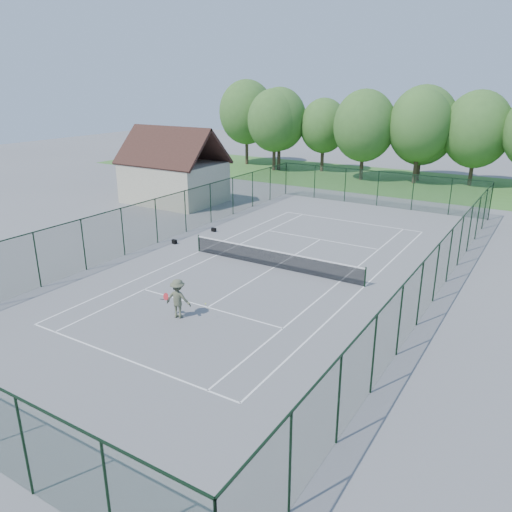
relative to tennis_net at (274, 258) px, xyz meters
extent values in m
plane|color=gray|center=(0.00, 0.00, -0.58)|extent=(140.00, 140.00, 0.00)
cube|color=#447D32|center=(0.00, 30.00, -0.57)|extent=(80.00, 16.00, 0.01)
cube|color=white|center=(0.00, 11.88, -0.57)|extent=(10.97, 0.08, 0.01)
cube|color=white|center=(0.00, -11.88, -0.57)|extent=(10.97, 0.08, 0.01)
cube|color=white|center=(0.00, 6.40, -0.57)|extent=(8.23, 0.08, 0.01)
cube|color=white|center=(0.00, -6.40, -0.57)|extent=(8.23, 0.08, 0.01)
cube|color=white|center=(5.49, 0.00, -0.57)|extent=(0.08, 23.77, 0.01)
cube|color=white|center=(-5.49, 0.00, -0.57)|extent=(0.08, 23.77, 0.01)
cube|color=white|center=(4.12, 0.00, -0.57)|extent=(0.08, 23.77, 0.01)
cube|color=white|center=(-4.12, 0.00, -0.57)|extent=(0.08, 23.77, 0.01)
cube|color=white|center=(0.00, 0.00, -0.57)|extent=(0.08, 12.80, 0.01)
cylinder|color=black|center=(-5.50, 0.00, -0.03)|extent=(0.08, 0.08, 1.10)
cylinder|color=black|center=(5.50, 0.00, -0.03)|extent=(0.08, 0.08, 1.10)
cube|color=black|center=(0.00, 0.00, -0.08)|extent=(11.00, 0.02, 0.96)
cube|color=white|center=(0.00, 0.00, 0.42)|extent=(11.00, 0.05, 0.07)
cube|color=#1B3925|center=(0.00, 18.00, 0.92)|extent=(18.00, 0.02, 3.00)
cube|color=#1B3925|center=(9.00, 0.00, 0.92)|extent=(0.02, 36.00, 3.00)
cube|color=#1B3925|center=(-9.00, 0.00, 0.92)|extent=(0.02, 36.00, 3.00)
cube|color=black|center=(0.00, 18.00, 2.42)|extent=(18.00, 0.05, 0.05)
cube|color=black|center=(9.00, 0.00, 2.42)|extent=(0.05, 36.00, 0.05)
cube|color=black|center=(-9.00, 0.00, 2.42)|extent=(0.05, 36.00, 0.05)
cube|color=beige|center=(-16.00, 10.00, 1.17)|extent=(8.00, 6.00, 3.50)
cube|color=#40241D|center=(-16.00, 11.50, 4.42)|extent=(8.60, 3.27, 3.27)
cube|color=#40241D|center=(-16.00, 8.50, 4.42)|extent=(8.60, 3.27, 3.27)
cylinder|color=#463326|center=(-16.50, 30.00, 1.52)|extent=(0.40, 0.40, 4.20)
ellipsoid|color=#447630|center=(-16.50, 30.00, 5.42)|extent=(6.40, 6.40, 7.40)
cylinder|color=#463326|center=(0.00, 30.00, 1.52)|extent=(0.40, 0.40, 4.20)
ellipsoid|color=#447630|center=(0.00, 30.00, 5.42)|extent=(6.40, 6.40, 7.40)
cube|color=black|center=(-7.90, 0.41, -0.44)|extent=(0.38, 0.27, 0.27)
cube|color=black|center=(-7.37, 4.12, -0.44)|extent=(0.35, 0.23, 0.26)
imported|color=#585C43|center=(-0.50, -7.93, 0.35)|extent=(1.33, 0.96, 1.85)
sphere|color=#C2E440|center=(0.75, -7.53, 0.24)|extent=(0.07, 0.07, 0.07)
camera|label=1|loc=(13.39, -23.67, 9.64)|focal=35.00mm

